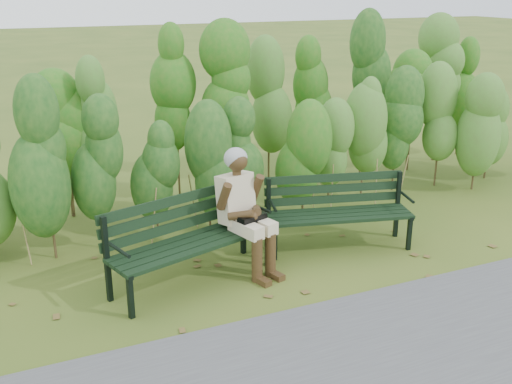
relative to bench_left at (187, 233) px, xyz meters
name	(u,v)px	position (x,y,z in m)	size (l,w,h in m)	color
ground	(269,266)	(0.90, -0.07, -0.52)	(80.00, 80.00, 0.00)	#3D561B
footpath	(387,380)	(0.90, -2.27, -0.52)	(60.00, 2.50, 0.01)	#474749
hedge_band	(209,120)	(0.90, 1.79, 0.74)	(11.04, 1.67, 2.42)	#47381E
leaf_litter	(257,271)	(0.73, -0.14, -0.52)	(5.99, 1.95, 0.01)	brown
bench_left	(187,233)	(0.00, 0.00, 0.00)	(1.86, 1.06, 0.88)	black
bench_right	(337,206)	(1.87, 0.14, -0.03)	(1.74, 0.93, 0.83)	black
seated_woman	(244,204)	(0.64, 0.00, 0.22)	(0.58, 0.84, 1.33)	beige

